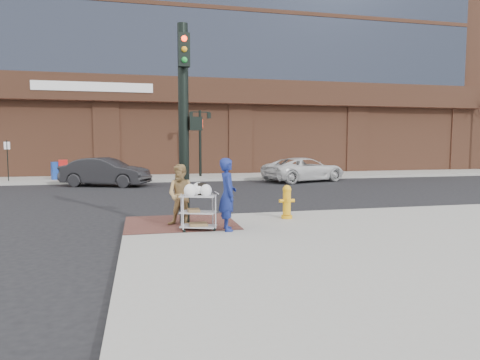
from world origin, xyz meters
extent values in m
plane|color=black|center=(0.00, 0.00, 0.00)|extent=(220.00, 220.00, 0.00)
cube|color=#999790|center=(12.50, 32.00, 0.07)|extent=(65.00, 36.00, 0.15)
cube|color=#4F2725|center=(-0.60, 0.90, 0.16)|extent=(2.80, 2.40, 0.01)
cube|color=brown|center=(5.00, 31.00, 14.15)|extent=(42.00, 26.00, 28.00)
cube|color=slate|center=(40.00, 38.00, 9.00)|extent=(14.00, 20.00, 18.00)
cylinder|color=black|center=(2.00, 16.00, 2.15)|extent=(0.16, 0.16, 4.00)
cube|color=black|center=(2.00, 16.00, 4.05)|extent=(1.20, 0.06, 0.06)
cube|color=black|center=(1.45, 16.00, 3.85)|extent=(0.22, 0.22, 0.35)
cube|color=black|center=(2.55, 16.00, 3.85)|extent=(0.22, 0.22, 0.35)
cylinder|color=black|center=(-8.50, 15.00, 1.25)|extent=(0.05, 0.05, 2.20)
cylinder|color=black|center=(-0.50, 0.80, 2.65)|extent=(0.26, 0.26, 5.00)
cube|color=black|center=(-0.20, 0.80, 2.70)|extent=(0.32, 0.28, 0.34)
cube|color=#FF260C|center=(-0.04, 0.80, 2.70)|extent=(0.02, 0.18, 0.22)
cube|color=black|center=(-0.50, 0.52, 4.45)|extent=(0.28, 0.18, 0.80)
imported|color=navy|center=(0.41, -0.27, 1.01)|extent=(0.43, 0.64, 1.72)
imported|color=#9F7D4A|center=(-0.59, 0.55, 0.92)|extent=(0.91, 0.82, 1.54)
imported|color=black|center=(-3.32, 12.51, 0.72)|extent=(4.65, 3.07, 1.45)
imported|color=silver|center=(7.50, 12.73, 0.68)|extent=(5.34, 3.66, 1.36)
cube|color=#A4A4A9|center=(-0.27, -0.12, 0.97)|extent=(0.92, 0.72, 0.03)
cube|color=#A4A4A9|center=(-0.27, -0.12, 0.58)|extent=(0.92, 0.72, 0.03)
cube|color=#A4A4A9|center=(-0.27, -0.12, 0.25)|extent=(0.92, 0.72, 0.03)
cube|color=black|center=(-0.18, -0.07, 1.12)|extent=(0.20, 0.13, 0.29)
cube|color=brown|center=(-0.38, -0.12, 0.63)|extent=(0.27, 0.31, 0.07)
cube|color=brown|center=(-0.27, -0.12, 0.29)|extent=(0.42, 0.32, 0.06)
cylinder|color=orange|center=(2.30, 0.93, 0.19)|extent=(0.30, 0.30, 0.09)
cylinder|color=orange|center=(2.30, 0.93, 0.58)|extent=(0.22, 0.22, 0.67)
sphere|color=orange|center=(2.30, 0.93, 0.95)|extent=(0.24, 0.24, 0.24)
cylinder|color=orange|center=(2.30, 0.93, 0.64)|extent=(0.43, 0.10, 0.10)
cube|color=#B51714|center=(-5.80, 15.47, 0.70)|extent=(0.51, 0.47, 1.10)
cube|color=#173B99|center=(-6.20, 15.43, 0.64)|extent=(0.53, 0.51, 0.98)
camera|label=1|loc=(-1.58, -10.06, 2.23)|focal=32.00mm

